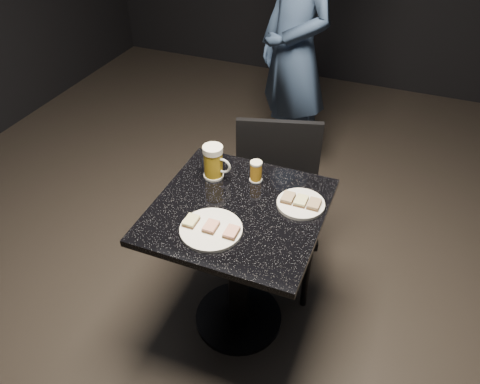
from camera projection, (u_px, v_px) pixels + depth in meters
name	position (u px, v px, depth m)	size (l,w,h in m)	color
floor	(239.00, 318.00, 2.41)	(6.00, 6.00, 0.00)	black
plate_large	(211.00, 230.00, 1.83)	(0.25, 0.25, 0.01)	white
plate_small	(301.00, 204.00, 1.96)	(0.20, 0.20, 0.01)	white
patron	(295.00, 51.00, 2.95)	(0.64, 0.42, 1.75)	navy
table	(238.00, 249.00, 2.10)	(0.70, 0.70, 0.75)	black
beer_mug	(214.00, 162.00, 2.07)	(0.13, 0.09, 0.16)	silver
beer_tumbler	(256.00, 171.00, 2.07)	(0.06, 0.06, 0.10)	silver
chair	(275.00, 198.00, 2.39)	(0.53, 0.53, 0.88)	black
canapes_on_plate_large	(211.00, 226.00, 1.82)	(0.22, 0.07, 0.02)	#4C3521
canapes_on_plate_small	(301.00, 201.00, 1.95)	(0.16, 0.07, 0.02)	#4C3521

